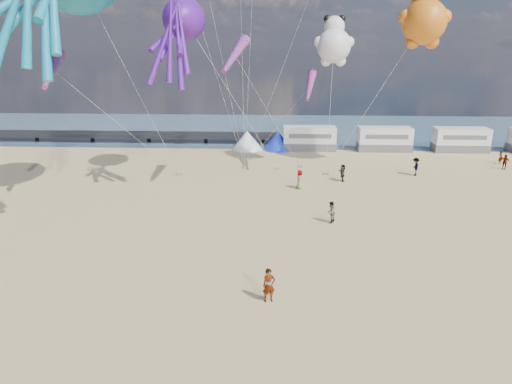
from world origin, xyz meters
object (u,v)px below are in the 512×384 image
object	(u,v)px
sandbag_b	(277,169)
sandbag_c	(326,174)
sandbag_a	(180,174)
kite_octopus_purple	(184,19)
kite_panda	(334,46)
beachgoer_1	(331,212)
motorhome_0	(309,138)
motorhome_2	(461,140)
tent_white	(247,140)
windsock_mid	(235,55)
sandbag_d	(300,167)
tent_blue	(278,140)
windsock_left	(52,70)
standing_person	(269,285)
beachgoer_5	(501,158)
sandbag_e	(245,168)
beachgoer_4	(342,173)
kite_teddy_orange	(424,22)
beachgoer_3	(505,162)
beachgoer_0	(300,179)
windsock_right	(310,86)
motorhome_1	(384,139)
beachgoer_2	(415,167)

from	to	relation	value
sandbag_b	sandbag_c	world-z (taller)	same
sandbag_a	kite_octopus_purple	distance (m)	15.14
sandbag_b	kite_panda	bearing A→B (deg)	2.21
beachgoer_1	sandbag_b	size ratio (longest dim) A/B	3.37
motorhome_0	beachgoer_1	distance (m)	25.28
motorhome_2	sandbag_c	world-z (taller)	motorhome_2
tent_white	sandbag_a	xyz separation A→B (m)	(-6.18, -12.78, -1.09)
motorhome_2	sandbag_a	size ratio (longest dim) A/B	13.20
windsock_mid	sandbag_d	bearing A→B (deg)	69.82
tent_blue	windsock_left	distance (m)	29.40
standing_person	beachgoer_5	size ratio (longest dim) A/B	1.26
tent_blue	sandbag_e	size ratio (longest dim) A/B	8.00
standing_person	sandbag_a	xyz separation A→B (m)	(-9.77, 23.87, -0.83)
tent_white	beachgoer_4	distance (m)	17.51
kite_octopus_purple	windsock_left	size ratio (longest dim) A/B	1.50
kite_teddy_orange	beachgoer_5	bearing A→B (deg)	32.64
sandbag_a	tent_blue	bearing A→B (deg)	51.47
beachgoer_4	kite_teddy_orange	distance (m)	16.56
beachgoer_3	sandbag_a	world-z (taller)	beachgoer_3
tent_blue	windsock_mid	bearing A→B (deg)	-101.93
sandbag_b	kite_octopus_purple	world-z (taller)	kite_octopus_purple
kite_panda	tent_blue	bearing A→B (deg)	101.17
kite_octopus_purple	sandbag_a	bearing A→B (deg)	148.59
beachgoer_0	beachgoer_4	world-z (taller)	beachgoer_0
beachgoer_1	kite_teddy_orange	xyz separation A→B (m)	(9.93, 15.17, 14.19)
tent_blue	windsock_right	world-z (taller)	windsock_right
motorhome_0	kite_teddy_orange	size ratio (longest dim) A/B	0.90
sandbag_e	sandbag_a	bearing A→B (deg)	-155.08
kite_octopus_purple	windsock_right	distance (m)	13.33
tent_white	motorhome_0	bearing A→B (deg)	0.00
beachgoer_1	kite_panda	bearing A→B (deg)	-154.24
motorhome_2	sandbag_d	xyz separation A→B (m)	(-20.52, -9.00, -1.39)
motorhome_1	standing_person	bearing A→B (deg)	-110.78
kite_panda	kite_octopus_purple	bearing A→B (deg)	179.17
beachgoer_2	windsock_right	distance (m)	13.84
motorhome_2	sandbag_a	xyz separation A→B (m)	(-33.18, -12.78, -1.39)
beachgoer_0	beachgoer_3	distance (m)	23.93
beachgoer_5	kite_teddy_orange	distance (m)	18.57
motorhome_0	sandbag_c	bearing A→B (deg)	-84.90
tent_white	beachgoer_4	size ratio (longest dim) A/B	2.36
motorhome_1	beachgoer_4	bearing A→B (deg)	-116.77
tent_white	beachgoer_2	world-z (taller)	tent_white
motorhome_1	windsock_mid	world-z (taller)	windsock_mid
beachgoer_3	sandbag_a	size ratio (longest dim) A/B	3.30
beachgoer_0	beachgoer_5	bearing A→B (deg)	118.76
beachgoer_1	kite_panda	xyz separation A→B (m)	(1.37, 15.43, 11.98)
windsock_mid	sandbag_e	bearing A→B (deg)	103.78
sandbag_e	beachgoer_0	bearing A→B (deg)	-51.12
beachgoer_2	sandbag_c	xyz separation A→B (m)	(-9.14, -0.14, -0.83)
sandbag_b	motorhome_0	bearing A→B (deg)	68.02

